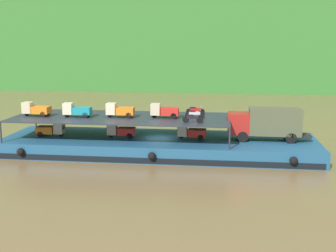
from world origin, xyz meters
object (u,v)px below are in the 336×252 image
(cargo_barge, at_px, (159,145))
(mini_truck_upper_mid, at_px, (77,110))
(mini_truck_lower_mid, at_px, (191,132))
(motorcycle_upper_port, at_px, (192,118))
(motorcycle_upper_stbd, at_px, (195,110))
(mini_truck_upper_fore, at_px, (120,110))
(motorcycle_upper_centre, at_px, (194,114))
(covered_lorry, at_px, (266,123))
(mini_truck_lower_stern, at_px, (51,129))
(mini_truck_upper_stern, at_px, (36,109))
(mini_truck_lower_aft, at_px, (121,130))
(mini_truck_upper_bow, at_px, (164,111))

(cargo_barge, xyz_separation_m, mini_truck_upper_mid, (-8.10, -0.54, 3.44))
(mini_truck_lower_mid, bearing_deg, motorcycle_upper_port, -83.58)
(motorcycle_upper_stbd, bearing_deg, mini_truck_lower_mid, -94.84)
(mini_truck_lower_mid, distance_m, mini_truck_upper_fore, 7.32)
(mini_truck_upper_fore, relative_size, motorcycle_upper_port, 1.46)
(mini_truck_upper_fore, bearing_deg, mini_truck_lower_mid, 0.45)
(mini_truck_upper_mid, xyz_separation_m, motorcycle_upper_centre, (11.55, 0.57, -0.26))
(cargo_barge, relative_size, covered_lorry, 3.88)
(motorcycle_upper_port, bearing_deg, mini_truck_lower_stern, 172.64)
(mini_truck_upper_stern, height_order, motorcycle_upper_centre, mini_truck_upper_stern)
(mini_truck_lower_mid, relative_size, motorcycle_upper_stbd, 1.46)
(mini_truck_upper_stern, distance_m, motorcycle_upper_port, 15.85)
(mini_truck_lower_stern, distance_m, motorcycle_upper_stbd, 14.61)
(mini_truck_lower_mid, relative_size, mini_truck_upper_mid, 0.99)
(mini_truck_lower_aft, relative_size, motorcycle_upper_stbd, 1.46)
(motorcycle_upper_port, height_order, motorcycle_upper_centre, same)
(mini_truck_lower_mid, bearing_deg, mini_truck_upper_bow, 176.33)
(mini_truck_lower_stern, relative_size, mini_truck_upper_mid, 0.99)
(mini_truck_upper_mid, relative_size, motorcycle_upper_port, 1.47)
(cargo_barge, bearing_deg, mini_truck_upper_mid, -176.17)
(motorcycle_upper_port, bearing_deg, mini_truck_lower_mid, 96.42)
(cargo_barge, distance_m, mini_truck_lower_aft, 4.06)
(mini_truck_upper_mid, bearing_deg, cargo_barge, 3.83)
(cargo_barge, xyz_separation_m, mini_truck_upper_bow, (0.49, 0.08, 3.44))
(motorcycle_upper_stbd, bearing_deg, mini_truck_lower_aft, -159.98)
(motorcycle_upper_centre, xyz_separation_m, motorcycle_upper_stbd, (-0.07, 2.36, 0.00))
(cargo_barge, xyz_separation_m, motorcycle_upper_centre, (3.45, 0.02, 3.18))
(motorcycle_upper_centre, bearing_deg, mini_truck_lower_mid, -157.64)
(mini_truck_upper_stern, distance_m, mini_truck_upper_mid, 4.22)
(mini_truck_lower_aft, height_order, motorcycle_upper_centre, motorcycle_upper_centre)
(mini_truck_upper_stern, relative_size, motorcycle_upper_stbd, 1.46)
(mini_truck_upper_fore, bearing_deg, motorcycle_upper_centre, 1.34)
(cargo_barge, relative_size, mini_truck_lower_mid, 10.99)
(mini_truck_lower_aft, xyz_separation_m, motorcycle_upper_centre, (7.24, 0.25, 1.74))
(mini_truck_lower_mid, bearing_deg, motorcycle_upper_centre, 22.36)
(mini_truck_upper_fore, height_order, motorcycle_upper_centre, mini_truck_upper_fore)
(mini_truck_lower_aft, distance_m, mini_truck_upper_fore, 2.00)
(mini_truck_lower_aft, xyz_separation_m, mini_truck_upper_bow, (4.28, 0.30, 2.00))
(mini_truck_upper_fore, bearing_deg, mini_truck_upper_bow, 2.98)
(mini_truck_upper_fore, relative_size, mini_truck_upper_bow, 1.00)
(motorcycle_upper_centre, bearing_deg, mini_truck_upper_fore, -178.66)
(covered_lorry, height_order, mini_truck_lower_stern, covered_lorry)
(covered_lorry, bearing_deg, mini_truck_upper_stern, -178.25)
(mini_truck_lower_stern, height_order, mini_truck_upper_fore, mini_truck_upper_fore)
(mini_truck_lower_aft, height_order, mini_truck_upper_stern, mini_truck_upper_stern)
(mini_truck_lower_aft, bearing_deg, motorcycle_upper_stbd, 20.02)
(mini_truck_lower_stern, xyz_separation_m, mini_truck_upper_stern, (-1.49, 0.00, 2.00))
(mini_truck_lower_aft, relative_size, mini_truck_upper_mid, 1.00)
(cargo_barge, bearing_deg, covered_lorry, 1.10)
(mini_truck_upper_stern, relative_size, mini_truck_upper_bow, 1.00)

